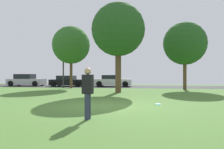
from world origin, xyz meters
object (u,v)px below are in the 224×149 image
street_lamp_post (63,66)px  birch_tree_lone (118,30)px  parked_car_white (113,81)px  oak_tree_right (71,45)px  parked_car_silver (26,80)px  person_thrower (88,91)px  parked_car_black (68,81)px  oak_tree_center (185,44)px  frisbee_disc (158,104)px

street_lamp_post → birch_tree_lone: bearing=-37.2°
parked_car_white → street_lamp_post: 6.16m
oak_tree_right → parked_car_silver: bearing=152.9°
parked_car_silver → street_lamp_post: size_ratio=0.98×
person_thrower → parked_car_silver: person_thrower is taller
birch_tree_lone → street_lamp_post: size_ratio=1.55×
parked_car_black → parked_car_white: parked_car_white is taller
oak_tree_center → parked_car_white: (-7.31, 4.40, -3.62)m
person_thrower → parked_car_silver: size_ratio=0.37×
person_thrower → parked_car_black: 19.98m
birch_tree_lone → parked_car_black: (-6.96, 8.14, -4.28)m
parked_car_silver → street_lamp_post: 7.21m
oak_tree_right → birch_tree_lone: bearing=-41.3°
oak_tree_right → parked_car_black: oak_tree_right is taller
oak_tree_right → parked_car_black: size_ratio=1.55×
oak_tree_right → person_thrower: size_ratio=3.92×
person_thrower → parked_car_white: bearing=102.5°
frisbee_disc → parked_car_black: 17.62m
parked_car_black → parked_car_silver: bearing=178.5°
birch_tree_lone → street_lamp_post: bearing=142.8°
oak_tree_right → parked_car_white: oak_tree_right is taller
oak_tree_right → birch_tree_lone: birch_tree_lone is taller
birch_tree_lone → oak_tree_center: size_ratio=1.12×
oak_tree_right → birch_tree_lone: size_ratio=0.91×
person_thrower → frisbee_disc: (2.37, 3.86, -0.87)m
birch_tree_lone → parked_car_silver: birch_tree_lone is taller
oak_tree_right → oak_tree_center: 11.13m
frisbee_disc → birch_tree_lone: bearing=111.8°
oak_tree_center → oak_tree_right: bearing=176.4°
birch_tree_lone → person_thrower: size_ratio=4.32×
oak_tree_center → birch_tree_lone: bearing=-144.5°
frisbee_disc → oak_tree_center: bearing=74.1°
oak_tree_right → person_thrower: bearing=-69.5°
frisbee_disc → oak_tree_right: bearing=125.3°
birch_tree_lone → parked_car_black: 11.54m
oak_tree_center → parked_car_silver: size_ratio=1.41×
parked_car_silver → street_lamp_post: street_lamp_post is taller
parked_car_black → street_lamp_post: bearing=-78.1°
parked_car_silver → oak_tree_right: bearing=-27.1°
birch_tree_lone → frisbee_disc: bearing=-68.2°
birch_tree_lone → person_thrower: birch_tree_lone is taller
oak_tree_right → parked_car_white: size_ratio=1.50×
parked_car_silver → parked_car_black: parked_car_silver is taller
oak_tree_right → frisbee_disc: bearing=-54.7°
birch_tree_lone → parked_car_white: size_ratio=1.65×
person_thrower → frisbee_disc: bearing=65.2°
oak_tree_right → street_lamp_post: (-0.83, -0.02, -2.15)m
birch_tree_lone → oak_tree_center: bearing=35.5°
person_thrower → parked_car_white: person_thrower is taller
oak_tree_right → parked_car_black: (-1.55, 3.38, -3.81)m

